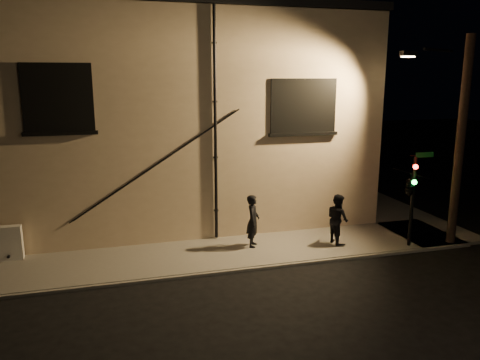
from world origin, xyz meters
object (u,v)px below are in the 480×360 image
object	(u,v)px
pedestrian_b	(338,219)
traffic_signal	(411,185)
streetlamp_pole	(457,138)
pedestrian_a	(253,221)

from	to	relation	value
pedestrian_b	traffic_signal	size ratio (longest dim) A/B	0.54
traffic_signal	streetlamp_pole	size ratio (longest dim) A/B	0.45
traffic_signal	pedestrian_a	bearing A→B (deg)	163.60
pedestrian_b	streetlamp_pole	world-z (taller)	streetlamp_pole
pedestrian_a	pedestrian_b	size ratio (longest dim) A/B	1.03
pedestrian_b	traffic_signal	xyz separation A→B (m)	(2.19, -1.04, 1.36)
streetlamp_pole	traffic_signal	bearing A→B (deg)	-178.12
pedestrian_a	traffic_signal	distance (m)	5.63
pedestrian_a	streetlamp_pole	size ratio (longest dim) A/B	0.25
pedestrian_b	traffic_signal	world-z (taller)	traffic_signal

